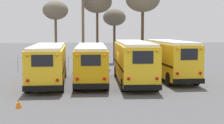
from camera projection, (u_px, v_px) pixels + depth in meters
ground_plane at (112, 82)px, 28.16m from camera, size 160.00×160.00×0.00m
school_bus_0 at (48, 63)px, 26.74m from camera, size 2.82×10.10×3.07m
school_bus_1 at (91, 62)px, 27.90m from camera, size 2.76×10.78×3.01m
school_bus_2 at (134, 61)px, 27.42m from camera, size 2.87×10.65×3.31m
school_bus_3 at (170, 58)px, 29.31m from camera, size 2.75×9.66×3.32m
utility_pole at (83, 26)px, 36.77m from camera, size 1.80×0.29×8.92m
bare_tree_0 at (55, 11)px, 40.74m from camera, size 3.03×3.03×7.68m
bare_tree_1 at (143, 0)px, 36.92m from camera, size 3.70×3.70×8.91m
bare_tree_2 at (97, 3)px, 38.06m from camera, size 3.28×3.28×8.54m
bare_tree_3 at (114, 18)px, 43.72m from camera, size 2.90×2.90×6.88m
fence_line at (105, 61)px, 36.09m from camera, size 18.19×0.06×1.42m
traffic_cone at (19, 103)px, 18.71m from camera, size 0.36×0.36×0.57m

